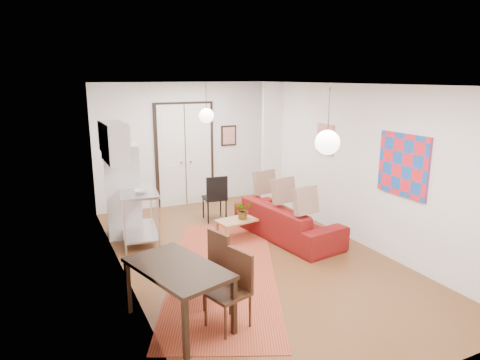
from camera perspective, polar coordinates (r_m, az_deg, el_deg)
name	(u,v)px	position (r m, az deg, el deg)	size (l,w,h in m)	color
floor	(251,256)	(7.52, 1.43, -10.05)	(7.00, 7.00, 0.00)	brown
ceiling	(252,84)	(6.89, 1.58, 12.63)	(4.20, 7.00, 0.02)	white
wall_back	(184,145)	(10.25, -7.46, 4.70)	(4.20, 0.02, 2.90)	white
wall_front	(421,249)	(4.39, 23.01, -8.47)	(4.20, 0.02, 2.90)	white
wall_left	(122,188)	(6.41, -15.46, -1.04)	(0.02, 7.00, 2.90)	white
wall_right	(352,163)	(8.22, 14.67, 2.17)	(0.02, 7.00, 2.90)	white
double_doors	(185,155)	(10.25, -7.34, 3.29)	(1.44, 0.06, 2.50)	silver
stub_partition	(272,145)	(10.14, 4.27, 4.68)	(0.50, 0.10, 2.90)	white
wall_cabinet	(115,142)	(7.81, -16.38, 4.83)	(0.35, 1.00, 0.70)	silver
painting_popart	(403,165)	(7.27, 20.92, 1.87)	(0.05, 1.00, 1.00)	red
painting_abstract	(325,139)	(8.76, 11.31, 5.36)	(0.05, 0.50, 0.60)	beige
poster_back	(229,136)	(10.61, -1.50, 5.93)	(0.40, 0.03, 0.50)	red
print_left	(101,137)	(8.27, -18.01, 5.53)	(0.03, 0.44, 0.54)	#93583D
pendant_back	(206,116)	(8.75, -4.50, 8.55)	(0.30, 0.30, 0.80)	white
pendant_front	(327,142)	(5.25, 11.57, 4.93)	(0.30, 0.30, 0.80)	white
kilim_rug	(223,271)	(6.97, -2.25, -12.01)	(1.61, 4.29, 0.01)	#AD462B
sofa	(287,220)	(8.26, 6.32, -5.37)	(2.34, 0.91, 0.68)	maroon
coffee_table	(238,222)	(8.22, -0.21, -5.57)	(0.88, 0.57, 0.37)	tan
potted_plant	(243,210)	(8.19, 0.42, -3.97)	(0.28, 0.32, 0.36)	#35642D
kitchen_counter	(138,207)	(8.17, -13.38, -3.47)	(0.84, 1.40, 1.01)	#BBBFC1
bowl	(141,191)	(7.78, -13.05, -1.47)	(0.24, 0.24, 0.06)	beige
soap_bottle	(132,181)	(8.28, -14.26, -0.09)	(0.09, 0.10, 0.21)	teal
fridge	(123,191)	(8.49, -15.33, -1.39)	(0.63, 0.63, 1.78)	silver
dining_table	(178,273)	(5.40, -8.30, -12.13)	(1.16, 1.56, 0.77)	black
dining_chair_near	(204,261)	(5.99, -4.81, -10.75)	(0.56, 0.70, 0.95)	#3C2313
dining_chair_far	(224,283)	(5.40, -2.09, -13.55)	(0.56, 0.70, 0.95)	#3C2313
black_side_chair	(213,192)	(9.24, -3.67, -1.67)	(0.50, 0.50, 1.00)	black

